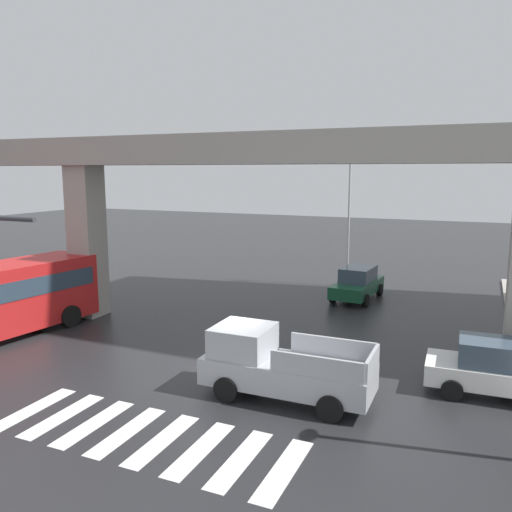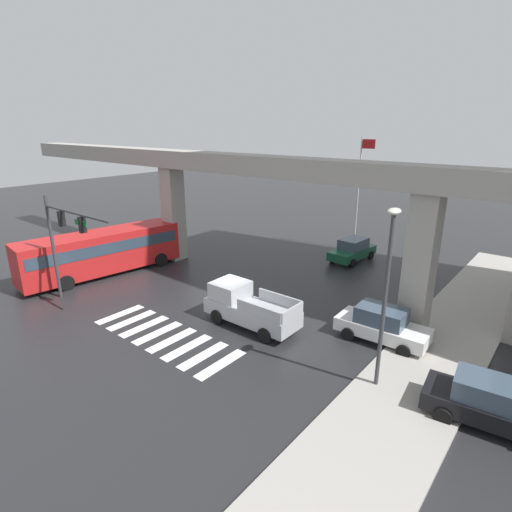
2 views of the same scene
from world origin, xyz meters
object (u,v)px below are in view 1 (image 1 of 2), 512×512
Objects in this scene: sedan_dark_green at (357,283)px; sedan_white at (499,369)px; flagpole at (351,197)px; pickup_truck at (278,365)px.

sedan_dark_green is 12.23m from sedan_white.
sedan_dark_green is 1.01× the size of sedan_white.
sedan_white is 15.90m from flagpole.
sedan_dark_green is 5.40m from flagpole.
pickup_truck is at bearing -155.66° from sedan_white.
flagpole is (-1.15, 2.85, 4.44)m from sedan_dark_green.
flagpole is (-1.70, 15.88, 4.30)m from pickup_truck.
sedan_dark_green is at bearing -67.96° from flagpole.
flagpole reaches higher than sedan_dark_green.
flagpole reaches higher than sedan_white.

